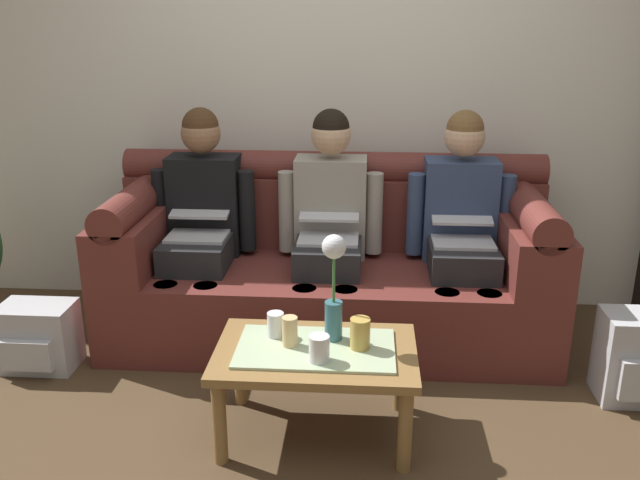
% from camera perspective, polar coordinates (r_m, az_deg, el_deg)
% --- Properties ---
extents(ground_plane, '(14.00, 14.00, 0.00)m').
position_cam_1_polar(ground_plane, '(2.81, -0.68, -18.30)').
color(ground_plane, '#4C3823').
extents(back_wall_patterned, '(6.00, 0.12, 2.90)m').
position_cam_1_polar(back_wall_patterned, '(3.95, 1.33, 15.17)').
color(back_wall_patterned, silver).
rests_on(back_wall_patterned, ground_plane).
extents(couch, '(2.32, 0.88, 0.96)m').
position_cam_1_polar(couch, '(3.66, 0.79, -2.49)').
color(couch, maroon).
rests_on(couch, ground_plane).
extents(person_left, '(0.56, 0.67, 1.22)m').
position_cam_1_polar(person_left, '(3.67, -10.01, 2.01)').
color(person_left, '#232326').
rests_on(person_left, ground_plane).
extents(person_middle, '(0.56, 0.67, 1.22)m').
position_cam_1_polar(person_middle, '(3.56, 0.81, 1.82)').
color(person_middle, '#232326').
rests_on(person_middle, ground_plane).
extents(person_right, '(0.56, 0.67, 1.22)m').
position_cam_1_polar(person_right, '(3.59, 11.85, 1.56)').
color(person_right, '#232326').
rests_on(person_right, ground_plane).
extents(coffee_table, '(0.82, 0.53, 0.41)m').
position_cam_1_polar(coffee_table, '(2.80, -0.37, -10.21)').
color(coffee_table, olive).
rests_on(coffee_table, ground_plane).
extents(flower_vase, '(0.10, 0.10, 0.45)m').
position_cam_1_polar(flower_vase, '(2.73, 1.17, -3.66)').
color(flower_vase, '#336672').
rests_on(flower_vase, coffee_table).
extents(cup_near_left, '(0.06, 0.06, 0.12)m').
position_cam_1_polar(cup_near_left, '(2.75, -2.56, -7.71)').
color(cup_near_left, '#DBB77A').
rests_on(cup_near_left, coffee_table).
extents(cup_near_right, '(0.08, 0.08, 0.13)m').
position_cam_1_polar(cup_near_right, '(2.74, 3.40, -7.87)').
color(cup_near_right, gold).
rests_on(cup_near_right, coffee_table).
extents(cup_far_center, '(0.07, 0.07, 0.10)m').
position_cam_1_polar(cup_far_center, '(2.84, -3.77, -7.13)').
color(cup_far_center, silver).
rests_on(cup_far_center, coffee_table).
extents(cup_far_left, '(0.08, 0.08, 0.11)m').
position_cam_1_polar(cup_far_left, '(2.64, -0.07, -9.13)').
color(cup_far_left, silver).
rests_on(cup_far_left, coffee_table).
extents(backpack_left, '(0.36, 0.28, 0.33)m').
position_cam_1_polar(backpack_left, '(3.66, -22.67, -7.58)').
color(backpack_left, '#B7B7BC').
rests_on(backpack_left, ground_plane).
extents(backpack_right, '(0.30, 0.28, 0.41)m').
position_cam_1_polar(backpack_right, '(3.42, 25.02, -9.04)').
color(backpack_right, '#B7B7BC').
rests_on(backpack_right, ground_plane).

